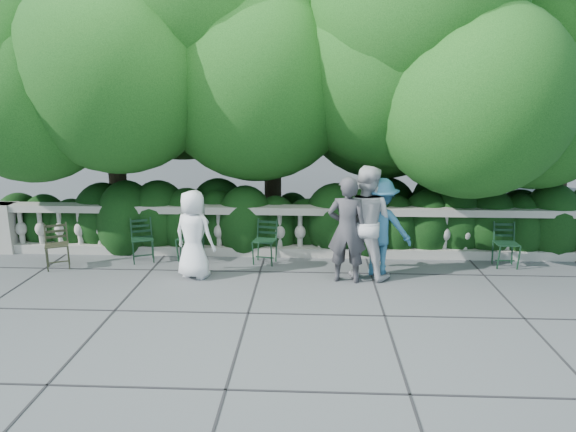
{
  "coord_description": "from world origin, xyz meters",
  "views": [
    {
      "loc": [
        0.42,
        -7.96,
        3.17
      ],
      "look_at": [
        0.0,
        1.0,
        1.0
      ],
      "focal_mm": 32.0,
      "sensor_mm": 36.0,
      "label": 1
    }
  ],
  "objects_px": {
    "chair_d": "(263,266)",
    "chair_e": "(507,269)",
    "person_businessman": "(194,234)",
    "person_older_blue": "(379,227)",
    "person_woman_grey": "(347,230)",
    "chair_c": "(191,261)",
    "person_casual_man": "(365,222)",
    "chair_b": "(186,263)",
    "chair_weathered": "(59,270)",
    "chair_a": "(144,264)"
  },
  "relations": [
    {
      "from": "chair_c",
      "to": "chair_d",
      "type": "xyz_separation_m",
      "value": [
        1.41,
        -0.18,
        0.0
      ]
    },
    {
      "from": "chair_b",
      "to": "person_woman_grey",
      "type": "relative_size",
      "value": 0.46
    },
    {
      "from": "chair_a",
      "to": "person_older_blue",
      "type": "relative_size",
      "value": 0.48
    },
    {
      "from": "person_older_blue",
      "to": "chair_c",
      "type": "bearing_deg",
      "value": 2.94
    },
    {
      "from": "chair_e",
      "to": "person_businessman",
      "type": "relative_size",
      "value": 0.54
    },
    {
      "from": "chair_c",
      "to": "person_woman_grey",
      "type": "distance_m",
      "value": 3.18
    },
    {
      "from": "chair_c",
      "to": "person_casual_man",
      "type": "relative_size",
      "value": 0.43
    },
    {
      "from": "chair_e",
      "to": "chair_weathered",
      "type": "relative_size",
      "value": 1.0
    },
    {
      "from": "chair_weathered",
      "to": "person_businessman",
      "type": "height_order",
      "value": "person_businessman"
    },
    {
      "from": "person_businessman",
      "to": "person_casual_man",
      "type": "xyz_separation_m",
      "value": [
        2.96,
        0.17,
        0.21
      ]
    },
    {
      "from": "chair_a",
      "to": "person_woman_grey",
      "type": "distance_m",
      "value": 3.95
    },
    {
      "from": "chair_b",
      "to": "chair_weathered",
      "type": "relative_size",
      "value": 1.0
    },
    {
      "from": "chair_a",
      "to": "person_woman_grey",
      "type": "bearing_deg",
      "value": -31.99
    },
    {
      "from": "chair_b",
      "to": "chair_e",
      "type": "xyz_separation_m",
      "value": [
        5.98,
        -0.08,
        0.0
      ]
    },
    {
      "from": "chair_a",
      "to": "person_older_blue",
      "type": "height_order",
      "value": "person_older_blue"
    },
    {
      "from": "chair_d",
      "to": "person_woman_grey",
      "type": "bearing_deg",
      "value": -14.56
    },
    {
      "from": "chair_e",
      "to": "chair_d",
      "type": "bearing_deg",
      "value": -179.11
    },
    {
      "from": "chair_a",
      "to": "chair_c",
      "type": "distance_m",
      "value": 0.87
    },
    {
      "from": "person_businessman",
      "to": "chair_weathered",
      "type": "bearing_deg",
      "value": 17.38
    },
    {
      "from": "person_businessman",
      "to": "person_older_blue",
      "type": "bearing_deg",
      "value": -152.56
    },
    {
      "from": "chair_d",
      "to": "chair_weathered",
      "type": "distance_m",
      "value": 3.72
    },
    {
      "from": "chair_e",
      "to": "person_casual_man",
      "type": "xyz_separation_m",
      "value": [
        -2.68,
        -0.48,
        0.98
      ]
    },
    {
      "from": "person_businessman",
      "to": "person_casual_man",
      "type": "height_order",
      "value": "person_casual_man"
    },
    {
      "from": "chair_c",
      "to": "chair_e",
      "type": "bearing_deg",
      "value": -2.0
    },
    {
      "from": "chair_b",
      "to": "person_older_blue",
      "type": "xyz_separation_m",
      "value": [
        3.57,
        -0.42,
        0.87
      ]
    },
    {
      "from": "person_casual_man",
      "to": "person_older_blue",
      "type": "height_order",
      "value": "person_casual_man"
    },
    {
      "from": "chair_weathered",
      "to": "person_woman_grey",
      "type": "height_order",
      "value": "person_woman_grey"
    },
    {
      "from": "chair_e",
      "to": "chair_weathered",
      "type": "height_order",
      "value": "same"
    },
    {
      "from": "chair_a",
      "to": "chair_d",
      "type": "xyz_separation_m",
      "value": [
        2.26,
        -0.01,
        0.0
      ]
    },
    {
      "from": "chair_a",
      "to": "chair_b",
      "type": "bearing_deg",
      "value": -15.4
    },
    {
      "from": "chair_b",
      "to": "chair_d",
      "type": "distance_m",
      "value": 1.47
    },
    {
      "from": "person_businessman",
      "to": "person_woman_grey",
      "type": "xyz_separation_m",
      "value": [
        2.64,
        -0.08,
        0.14
      ]
    },
    {
      "from": "chair_c",
      "to": "chair_weathered",
      "type": "relative_size",
      "value": 1.0
    },
    {
      "from": "chair_b",
      "to": "person_woman_grey",
      "type": "xyz_separation_m",
      "value": [
        2.98,
        -0.81,
        0.91
      ]
    },
    {
      "from": "person_woman_grey",
      "to": "person_older_blue",
      "type": "height_order",
      "value": "person_woman_grey"
    },
    {
      "from": "person_businessman",
      "to": "person_older_blue",
      "type": "xyz_separation_m",
      "value": [
        3.23,
        0.31,
        0.09
      ]
    },
    {
      "from": "chair_weathered",
      "to": "person_older_blue",
      "type": "xyz_separation_m",
      "value": [
        5.79,
        0.11,
        0.87
      ]
    },
    {
      "from": "chair_b",
      "to": "chair_d",
      "type": "relative_size",
      "value": 1.0
    },
    {
      "from": "chair_d",
      "to": "chair_e",
      "type": "relative_size",
      "value": 1.0
    },
    {
      "from": "chair_d",
      "to": "person_businessman",
      "type": "xyz_separation_m",
      "value": [
        -1.13,
        -0.65,
        0.78
      ]
    },
    {
      "from": "chair_b",
      "to": "chair_c",
      "type": "bearing_deg",
      "value": 76.62
    },
    {
      "from": "chair_weathered",
      "to": "person_businessman",
      "type": "distance_m",
      "value": 2.69
    },
    {
      "from": "chair_c",
      "to": "chair_e",
      "type": "relative_size",
      "value": 1.0
    },
    {
      "from": "chair_weathered",
      "to": "chair_d",
      "type": "bearing_deg",
      "value": -18.35
    },
    {
      "from": "person_casual_man",
      "to": "chair_a",
      "type": "bearing_deg",
      "value": 16.88
    },
    {
      "from": "chair_a",
      "to": "chair_c",
      "type": "relative_size",
      "value": 1.0
    },
    {
      "from": "chair_b",
      "to": "person_businessman",
      "type": "distance_m",
      "value": 1.12
    },
    {
      "from": "chair_e",
      "to": "person_casual_man",
      "type": "height_order",
      "value": "person_casual_man"
    },
    {
      "from": "chair_b",
      "to": "chair_c",
      "type": "xyz_separation_m",
      "value": [
        0.06,
        0.09,
        0.0
      ]
    },
    {
      "from": "chair_a",
      "to": "chair_weathered",
      "type": "distance_m",
      "value": 1.5
    }
  ]
}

